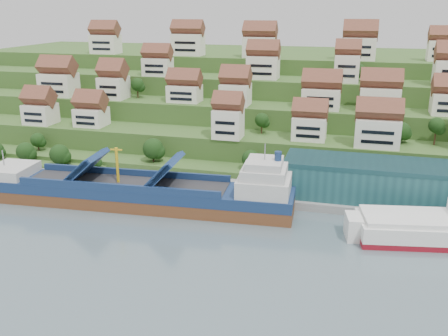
% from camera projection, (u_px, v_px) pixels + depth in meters
% --- Properties ---
extents(ground, '(300.00, 300.00, 0.00)m').
position_uv_depth(ground, '(191.00, 212.00, 129.43)').
color(ground, slate).
rests_on(ground, ground).
extents(quay, '(180.00, 14.00, 2.20)m').
position_uv_depth(quay, '(277.00, 195.00, 137.91)').
color(quay, gray).
rests_on(quay, ground).
extents(pebble_beach, '(45.00, 20.00, 1.00)m').
position_uv_depth(pebble_beach, '(26.00, 176.00, 154.62)').
color(pebble_beach, gray).
rests_on(pebble_beach, ground).
extents(hillside, '(260.00, 128.00, 31.00)m').
position_uv_depth(hillside, '(265.00, 101.00, 221.14)').
color(hillside, '#2D4C1E').
rests_on(hillside, ground).
extents(hillside_village, '(157.34, 64.72, 28.76)m').
position_uv_depth(hillside_village, '(262.00, 84.00, 176.74)').
color(hillside_village, white).
rests_on(hillside_village, ground).
extents(hillside_trees, '(141.05, 62.94, 30.76)m').
position_uv_depth(hillside_trees, '(194.00, 116.00, 167.12)').
color(hillside_trees, '#1B3C14').
rests_on(hillside_trees, ground).
extents(warehouse, '(60.00, 15.00, 10.00)m').
position_uv_depth(warehouse, '(401.00, 182.00, 129.94)').
color(warehouse, '#1F5155').
rests_on(warehouse, quay).
extents(flagpole, '(1.28, 0.16, 8.00)m').
position_uv_depth(flagpole, '(267.00, 181.00, 131.99)').
color(flagpole, gray).
rests_on(flagpole, quay).
extents(beach_huts, '(14.40, 3.70, 2.20)m').
position_uv_depth(beach_huts, '(17.00, 172.00, 153.47)').
color(beach_huts, white).
rests_on(beach_huts, pebble_beach).
extents(cargo_ship, '(85.20, 18.40, 18.83)m').
position_uv_depth(cargo_ship, '(143.00, 193.00, 132.44)').
color(cargo_ship, brown).
rests_on(cargo_ship, ground).
extents(second_ship, '(35.20, 18.14, 9.73)m').
position_uv_depth(second_ship, '(437.00, 229.00, 112.81)').
color(second_ship, maroon).
rests_on(second_ship, ground).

